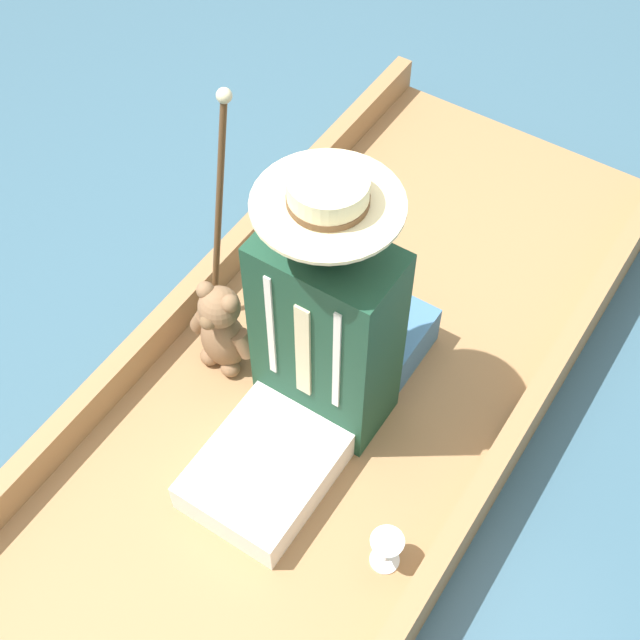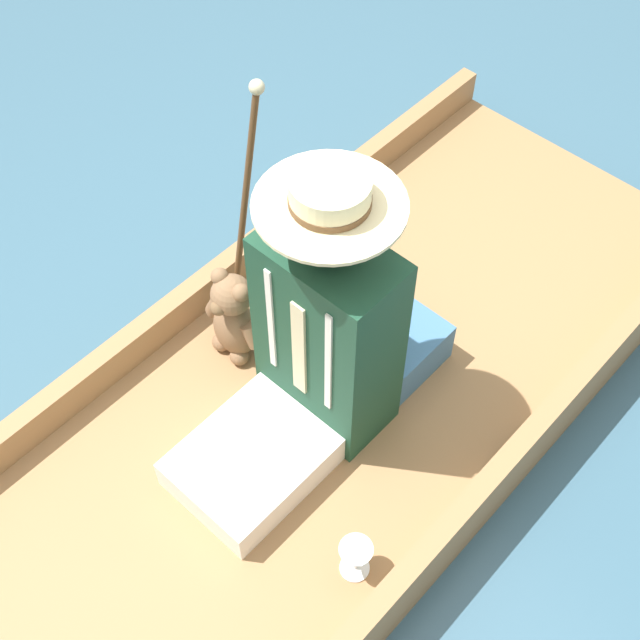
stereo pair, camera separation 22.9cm
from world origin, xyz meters
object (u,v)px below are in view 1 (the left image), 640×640
teddy_bear (222,330)px  walking_cane (220,193)px  wine_glass (387,546)px  seated_person (315,346)px

teddy_bear → walking_cane: size_ratio=0.43×
wine_glass → walking_cane: bearing=-30.1°
seated_person → walking_cane: (0.48, -0.23, 0.11)m
teddy_bear → seated_person: bearing=178.0°
seated_person → teddy_bear: seated_person is taller
wine_glass → walking_cane: walking_cane is taller
seated_person → wine_glass: seated_person is taller
teddy_bear → walking_cane: walking_cane is taller
teddy_bear → walking_cane: bearing=-57.6°
teddy_bear → wine_glass: teddy_bear is taller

